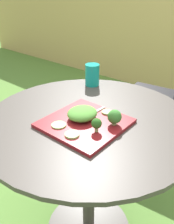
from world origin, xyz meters
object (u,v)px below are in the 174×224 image
object	(u,v)px
patio_chair	(167,90)
drinking_glass	(92,76)
fork	(90,115)
salad_plate	(85,123)

from	to	relation	value
patio_chair	drinking_glass	world-z (taller)	patio_chair
drinking_glass	fork	world-z (taller)	drinking_glass
patio_chair	salad_plate	world-z (taller)	patio_chair
patio_chair	fork	distance (m)	0.95
patio_chair	fork	bearing A→B (deg)	-87.57
salad_plate	drinking_glass	size ratio (longest dim) A/B	2.58
salad_plate	fork	xyz separation A→B (m)	(-0.01, 0.05, 0.01)
salad_plate	patio_chair	bearing A→B (deg)	93.14
salad_plate	drinking_glass	xyz separation A→B (m)	(-0.23, 0.34, 0.04)
salad_plate	fork	size ratio (longest dim) A/B	1.88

